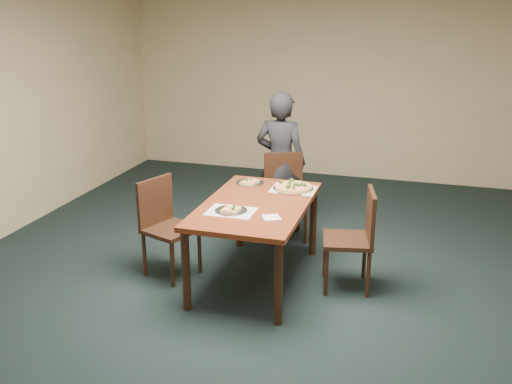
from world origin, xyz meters
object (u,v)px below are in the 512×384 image
(slice_plate_near, at_px, (231,210))
(slice_plate_far, at_px, (250,182))
(diner, at_px, (281,162))
(chair_right, at_px, (357,234))
(dining_table, at_px, (256,212))
(chair_left, at_px, (165,221))
(chair_far, at_px, (285,191))
(pizza_pan, at_px, (293,187))

(slice_plate_near, bearing_deg, slice_plate_far, 96.12)
(diner, distance_m, slice_plate_near, 1.57)
(chair_right, height_order, diner, diner)
(dining_table, xyz_separation_m, diner, (-0.11, 1.29, 0.12))
(dining_table, xyz_separation_m, chair_right, (0.89, 0.11, -0.14))
(chair_left, height_order, slice_plate_far, chair_left)
(chair_far, relative_size, slice_plate_far, 3.25)
(chair_right, distance_m, diner, 1.56)
(chair_left, relative_size, slice_plate_far, 3.25)
(dining_table, relative_size, slice_plate_far, 5.36)
(slice_plate_far, bearing_deg, diner, 81.24)
(chair_right, height_order, pizza_pan, chair_right)
(chair_far, relative_size, slice_plate_near, 3.25)
(dining_table, height_order, chair_far, chair_far)
(slice_plate_near, relative_size, slice_plate_far, 1.00)
(chair_far, bearing_deg, chair_left, -148.76)
(chair_left, bearing_deg, chair_right, -63.12)
(slice_plate_near, bearing_deg, pizza_pan, 63.76)
(dining_table, distance_m, pizza_pan, 0.54)
(dining_table, distance_m, chair_right, 0.90)
(diner, bearing_deg, dining_table, 98.87)
(chair_far, relative_size, chair_left, 1.00)
(pizza_pan, height_order, slice_plate_near, pizza_pan)
(pizza_pan, bearing_deg, chair_far, 110.63)
(dining_table, xyz_separation_m, slice_plate_far, (-0.22, 0.53, 0.10))
(chair_left, height_order, slice_plate_near, chair_left)
(dining_table, height_order, diner, diner)
(chair_left, height_order, chair_right, same)
(pizza_pan, bearing_deg, diner, 112.31)
(dining_table, height_order, slice_plate_far, slice_plate_far)
(chair_left, distance_m, diner, 1.60)
(chair_far, distance_m, chair_right, 1.34)
(diner, height_order, slice_plate_far, diner)
(chair_far, xyz_separation_m, chair_left, (-0.84, -1.20, 0.00))
(chair_right, bearing_deg, slice_plate_far, -122.52)
(chair_far, height_order, diner, diner)
(pizza_pan, bearing_deg, dining_table, -116.10)
(dining_table, distance_m, chair_left, 0.87)
(diner, relative_size, pizza_pan, 4.00)
(dining_table, bearing_deg, chair_far, 90.43)
(pizza_pan, bearing_deg, chair_right, -28.88)
(chair_right, relative_size, diner, 0.59)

